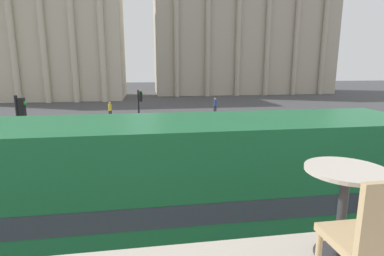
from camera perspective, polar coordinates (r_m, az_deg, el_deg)
The scene contains 12 objects.
double_decker_bus at distance 7.16m, azimuth -0.46°, elevation -12.74°, with size 10.53×2.69×4.07m.
cafe_dining_table at distance 2.59m, azimuth 26.98°, elevation -10.93°, with size 0.60×0.60×0.73m.
cafe_chair_0 at distance 2.08m, azimuth 31.29°, elevation -17.69°, with size 0.40×0.40×0.91m.
plaza_building_left at distance 55.60m, azimuth -26.70°, elevation 14.80°, with size 25.88×13.08×18.90m.
plaza_building_right at distance 62.88m, azimuth 9.57°, elevation 18.54°, with size 34.89×13.24×25.90m.
traffic_light_near at distance 13.25m, azimuth -29.67°, elevation -0.90°, with size 0.42×0.24×4.18m.
traffic_light_mid at distance 21.24m, azimuth -9.92°, elevation 3.76°, with size 0.42×0.24×3.65m.
car_maroon at distance 23.38m, azimuth 5.34°, elevation 0.41°, with size 4.20×1.93×1.35m.
car_navy at distance 18.09m, azimuth -26.35°, elevation -4.13°, with size 4.20×1.93×1.35m.
pedestrian_red at distance 20.88m, azimuth -9.93°, elevation -0.33°, with size 0.32×0.32×1.69m.
pedestrian_yellow at distance 31.40m, azimuth -15.34°, elevation 3.50°, with size 0.32×0.32×1.75m.
pedestrian_blue at distance 33.90m, azimuth 4.42°, elevation 4.51°, with size 0.32×0.32×1.80m.
Camera 1 is at (-0.04, -2.27, 5.24)m, focal length 28.00 mm.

